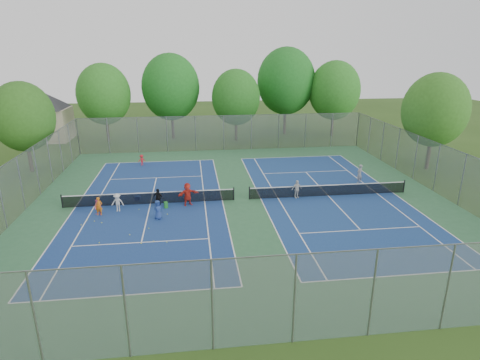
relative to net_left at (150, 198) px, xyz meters
name	(u,v)px	position (x,y,z in m)	size (l,w,h in m)	color
ground	(242,200)	(7.00, 0.00, -0.46)	(120.00, 120.00, 0.00)	#2B4A17
court_pad	(242,200)	(7.00, 0.00, -0.45)	(32.00, 32.00, 0.01)	#2E613B
court_left	(150,204)	(0.00, 0.00, -0.44)	(10.97, 23.77, 0.01)	navy
court_right	(328,196)	(14.00, 0.00, -0.44)	(10.97, 23.77, 0.01)	navy
net_left	(150,198)	(0.00, 0.00, 0.00)	(12.87, 0.10, 0.91)	black
net_right	(328,191)	(14.00, 0.00, 0.00)	(12.87, 0.10, 0.91)	black
fence_north	(224,133)	(7.00, 16.00, 1.54)	(32.00, 0.10, 4.00)	gray
fence_south	(294,300)	(7.00, -16.00, 1.54)	(32.00, 0.10, 4.00)	gray
fence_west	(21,184)	(-9.00, 0.00, 1.54)	(32.00, 0.10, 4.00)	gray
fence_east	(437,168)	(23.00, 0.00, 1.54)	(32.00, 0.10, 4.00)	gray
house	(42,107)	(-15.00, 24.00, 3.76)	(11.03, 11.03, 7.30)	#B7A88C
tree_nw	(104,94)	(-7.00, 22.00, 5.44)	(6.40, 6.40, 9.58)	#443326
tree_nl	(171,87)	(1.00, 23.00, 6.09)	(7.20, 7.20, 10.69)	#443326
tree_nc	(236,97)	(9.00, 21.00, 4.94)	(6.00, 6.00, 8.85)	#443326
tree_nr	(286,81)	(16.00, 24.00, 6.59)	(7.60, 7.60, 11.42)	#443326
tree_ne	(335,90)	(22.00, 22.00, 5.51)	(6.60, 6.60, 9.77)	#443326
tree_side_w	(23,117)	(-12.00, 10.00, 4.79)	(5.60, 5.60, 8.47)	#443326
tree_side_e	(435,110)	(26.00, 6.00, 5.29)	(6.00, 6.00, 9.20)	#443326
ball_crate	(138,198)	(-1.06, 0.99, -0.30)	(0.36, 0.36, 0.31)	blue
ball_hopper	(166,205)	(1.23, -0.99, -0.21)	(0.25, 0.25, 0.49)	#248529
student_a	(99,206)	(-3.38, -1.70, 0.21)	(0.49, 0.32, 1.33)	orange
student_b	(98,207)	(-3.46, -1.68, 0.13)	(0.57, 0.44, 1.17)	#D35287
student_c	(118,202)	(-2.19, -1.15, 0.23)	(0.88, 0.51, 1.37)	beige
student_d	(158,198)	(0.66, -0.60, 0.25)	(0.83, 0.35, 1.41)	black
student_e	(158,210)	(0.80, -2.94, 0.24)	(0.67, 0.44, 1.38)	navy
student_f	(188,194)	(2.85, -0.60, 0.43)	(1.63, 0.52, 1.76)	red
child_far_baseline	(142,160)	(-1.72, 10.71, 0.10)	(0.72, 0.42, 1.12)	red
instructor	(360,174)	(17.75, 2.82, 0.38)	(0.61, 0.40, 1.66)	gray
teen_court_b	(297,189)	(11.35, -0.10, 0.27)	(0.85, 0.36, 1.46)	silver
tennis_ball_0	(130,235)	(-0.83, -5.30, -0.42)	(0.07, 0.07, 0.07)	#E7F037
tennis_ball_1	(81,225)	(-4.27, -3.37, -0.42)	(0.07, 0.07, 0.07)	gold
tennis_ball_2	(167,214)	(1.38, -2.28, -0.42)	(0.07, 0.07, 0.07)	#ADC22D
tennis_ball_3	(99,243)	(-2.53, -6.18, -0.42)	(0.07, 0.07, 0.07)	#AFC42D
tennis_ball_4	(154,241)	(0.74, -6.39, -0.42)	(0.07, 0.07, 0.07)	yellow
tennis_ball_5	(88,220)	(-4.03, -2.59, -0.42)	(0.07, 0.07, 0.07)	#ABC52D
tennis_ball_6	(149,229)	(0.27, -4.48, -0.42)	(0.07, 0.07, 0.07)	#AFCF30
tennis_ball_7	(102,223)	(-2.97, -3.19, -0.42)	(0.07, 0.07, 0.07)	#CCE836
tennis_ball_8	(139,210)	(-0.73, -1.12, -0.42)	(0.07, 0.07, 0.07)	#A7C32D
tennis_ball_9	(167,242)	(1.55, -6.60, -0.42)	(0.07, 0.07, 0.07)	#B4DA32
tennis_ball_10	(94,221)	(-3.52, -2.86, -0.42)	(0.07, 0.07, 0.07)	#C3D230
tennis_ball_11	(141,244)	(0.00, -6.58, -0.42)	(0.07, 0.07, 0.07)	yellow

